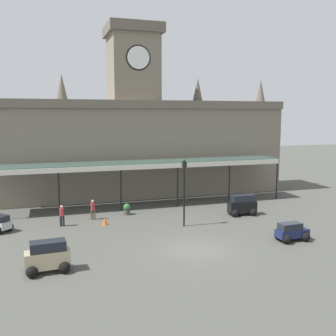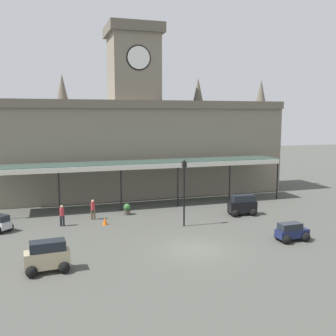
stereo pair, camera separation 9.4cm
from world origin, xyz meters
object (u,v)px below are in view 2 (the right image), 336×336
victorian_lamppost (184,186)px  car_black_van (242,206)px  planter_near_kerb (127,209)px  car_navy_estate (292,233)px  pedestrian_crossing_forecourt (93,209)px  car_beige_van (47,258)px  pedestrian_beside_cars (62,215)px  traffic_cone (105,221)px

victorian_lamppost → car_black_van: bearing=15.3°
victorian_lamppost → planter_near_kerb: (-3.56, 4.76, -2.73)m
car_navy_estate → pedestrian_crossing_forecourt: 15.72m
car_beige_van → victorian_lamppost: bearing=30.9°
car_beige_van → pedestrian_beside_cars: size_ratio=1.47×
pedestrian_crossing_forecourt → traffic_cone: pedestrian_crossing_forecourt is taller
car_black_van → traffic_cone: (-11.78, 0.57, -0.51)m
car_beige_van → planter_near_kerb: (6.62, 10.84, -0.32)m
car_navy_estate → victorian_lamppost: size_ratio=0.44×
pedestrian_beside_cars → traffic_cone: (3.23, -0.64, -0.61)m
pedestrian_beside_cars → victorian_lamppost: victorian_lamppost is taller
car_black_van → pedestrian_crossing_forecourt: bearing=169.0°
car_black_van → pedestrian_beside_cars: 15.06m
car_black_van → victorian_lamppost: bearing=-164.7°
victorian_lamppost → traffic_cone: size_ratio=8.67×
car_black_van → car_beige_van: 17.87m
car_black_van → planter_near_kerb: car_black_van is taller
pedestrian_crossing_forecourt → planter_near_kerb: pedestrian_crossing_forecourt is taller
pedestrian_beside_cars → planter_near_kerb: bearing=19.2°
car_black_van → pedestrian_crossing_forecourt: size_ratio=1.48×
pedestrian_crossing_forecourt → victorian_lamppost: (6.56, -4.06, 2.31)m
pedestrian_crossing_forecourt → pedestrian_beside_cars: (-2.52, -1.22, 0.00)m
car_beige_van → pedestrian_crossing_forecourt: size_ratio=1.47×
car_black_van → pedestrian_crossing_forecourt: 12.73m
car_beige_van → car_navy_estate: car_beige_van is taller
car_navy_estate → victorian_lamppost: 8.51m
traffic_cone → planter_near_kerb: (2.28, 2.57, 0.19)m
car_navy_estate → planter_near_kerb: size_ratio=2.37×
pedestrian_beside_cars → planter_near_kerb: (5.51, 1.92, -0.42)m
car_navy_estate → pedestrian_beside_cars: bearing=150.8°
victorian_lamppost → traffic_cone: victorian_lamppost is taller
victorian_lamppost → traffic_cone: bearing=159.4°
car_beige_van → pedestrian_crossing_forecourt: (3.62, 10.14, 0.10)m
victorian_lamppost → planter_near_kerb: victorian_lamppost is taller
car_black_van → pedestrian_beside_cars: bearing=175.4°
traffic_cone → car_beige_van: bearing=-117.6°
car_beige_van → pedestrian_crossing_forecourt: car_beige_van is taller
car_black_van → traffic_cone: car_black_van is taller
victorian_lamppost → pedestrian_beside_cars: bearing=162.6°
car_navy_estate → car_black_van: bearing=89.6°
pedestrian_beside_cars → car_black_van: bearing=-4.6°
car_beige_van → traffic_cone: size_ratio=4.09×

